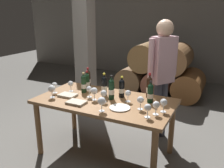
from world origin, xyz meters
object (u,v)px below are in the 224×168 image
(wine_bottle_2, at_px, (104,86))
(leather_ledger, at_px, (76,102))
(wine_glass_7, at_px, (104,94))
(serving_plate, at_px, (120,108))
(wine_bottle_4, at_px, (87,81))
(wine_glass_2, at_px, (140,100))
(sommelier_presenting, at_px, (162,69))
(wine_glass_10, at_px, (148,108))
(wine_bottle_7, at_px, (122,88))
(wine_glass_4, at_px, (55,85))
(wine_bottle_5, at_px, (149,87))
(wine_glass_8, at_px, (102,101))
(dining_table, at_px, (105,107))
(tasting_notebook, at_px, (68,95))
(wine_glass_1, at_px, (94,91))
(wine_glass_11, at_px, (52,89))
(wine_glass_9, at_px, (71,84))
(wine_glass_6, at_px, (89,89))
(wine_bottle_6, at_px, (84,84))
(wine_glass_3, at_px, (164,103))
(wine_bottle_1, at_px, (111,89))
(wine_bottle_3, at_px, (88,79))
(wine_glass_5, at_px, (156,105))
(wine_bottle_0, at_px, (150,93))
(wine_glass_0, at_px, (128,94))

(wine_bottle_2, height_order, leather_ledger, wine_bottle_2)
(wine_glass_7, relative_size, serving_plate, 0.63)
(wine_bottle_4, xyz_separation_m, wine_glass_2, (0.91, -0.33, -0.01))
(sommelier_presenting, bearing_deg, wine_bottle_4, -151.02)
(wine_glass_10, xyz_separation_m, leather_ledger, (-0.88, -0.01, -0.09))
(wine_bottle_7, relative_size, wine_glass_7, 1.82)
(wine_glass_2, distance_m, wine_glass_4, 1.22)
(wine_bottle_5, height_order, leather_ledger, wine_bottle_5)
(leather_ledger, bearing_deg, wine_glass_8, -8.98)
(dining_table, distance_m, tasting_notebook, 0.51)
(wine_glass_2, height_order, serving_plate, wine_glass_2)
(wine_glass_10, bearing_deg, wine_glass_1, 165.75)
(wine_glass_11, bearing_deg, wine_glass_2, 7.10)
(wine_bottle_5, distance_m, wine_glass_10, 0.61)
(leather_ledger, relative_size, serving_plate, 0.92)
(wine_glass_9, bearing_deg, wine_glass_6, -13.57)
(wine_bottle_2, bearing_deg, wine_glass_11, -144.80)
(wine_bottle_4, distance_m, wine_bottle_6, 0.12)
(wine_glass_3, bearing_deg, wine_glass_7, -177.64)
(wine_bottle_1, height_order, wine_glass_1, wine_bottle_1)
(wine_bottle_1, distance_m, leather_ledger, 0.46)
(wine_glass_6, xyz_separation_m, wine_glass_9, (-0.35, 0.08, 0.00))
(wine_bottle_3, xyz_separation_m, wine_glass_11, (-0.18, -0.57, -0.01))
(wine_glass_2, bearing_deg, wine_glass_10, -50.24)
(leather_ledger, bearing_deg, wine_glass_1, 56.95)
(wine_bottle_2, distance_m, wine_glass_5, 0.84)
(wine_bottle_0, height_order, leather_ledger, wine_bottle_0)
(wine_bottle_5, relative_size, wine_glass_3, 2.09)
(wine_bottle_5, xyz_separation_m, wine_glass_11, (-1.10, -0.56, -0.02))
(leather_ledger, bearing_deg, wine_bottle_5, 40.18)
(wine_bottle_3, bearing_deg, wine_glass_0, -20.38)
(wine_bottle_5, bearing_deg, wine_glass_11, -153.01)
(wine_glass_6, xyz_separation_m, wine_glass_7, (0.25, -0.07, 0.00))
(wine_bottle_5, relative_size, wine_glass_7, 2.10)
(wine_bottle_6, relative_size, wine_glass_4, 1.89)
(wine_bottle_5, height_order, wine_glass_9, wine_bottle_5)
(wine_bottle_1, height_order, wine_glass_6, wine_bottle_1)
(dining_table, distance_m, wine_glass_1, 0.24)
(dining_table, bearing_deg, sommelier_presenting, 55.81)
(wine_bottle_2, bearing_deg, wine_glass_8, -64.74)
(wine_bottle_3, distance_m, sommelier_presenting, 1.06)
(wine_bottle_1, relative_size, sommelier_presenting, 0.18)
(wine_glass_3, bearing_deg, wine_bottle_7, 159.31)
(wine_bottle_3, relative_size, wine_glass_9, 1.95)
(wine_glass_6, xyz_separation_m, tasting_notebook, (-0.27, -0.10, -0.09))
(wine_bottle_3, distance_m, wine_glass_3, 1.27)
(wine_glass_1, height_order, serving_plate, wine_glass_1)
(wine_glass_1, relative_size, wine_glass_8, 0.98)
(wine_glass_5, relative_size, wine_glass_6, 1.03)
(wine_glass_0, bearing_deg, wine_glass_3, -13.54)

